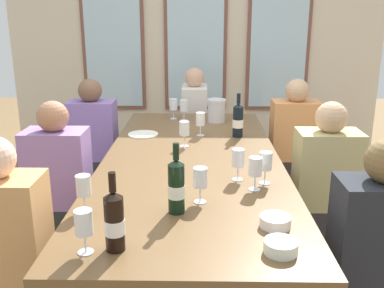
% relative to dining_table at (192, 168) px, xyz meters
% --- Properties ---
extents(ground_plane, '(12.00, 12.00, 0.00)m').
position_rel_dining_table_xyz_m(ground_plane, '(0.00, 0.00, -0.68)').
color(ground_plane, brown).
extents(back_wall_with_windows, '(4.30, 0.10, 2.90)m').
position_rel_dining_table_xyz_m(back_wall_with_windows, '(0.00, 2.60, 0.77)').
color(back_wall_with_windows, beige).
rests_on(back_wall_with_windows, ground).
extents(dining_table, '(1.10, 2.59, 0.74)m').
position_rel_dining_table_xyz_m(dining_table, '(0.00, 0.00, 0.00)').
color(dining_table, brown).
rests_on(dining_table, ground).
extents(white_plate_0, '(0.22, 0.22, 0.01)m').
position_rel_dining_table_xyz_m(white_plate_0, '(-0.37, 0.55, 0.06)').
color(white_plate_0, white).
rests_on(white_plate_0, dining_table).
extents(metal_pitcher, '(0.16, 0.16, 0.19)m').
position_rel_dining_table_xyz_m(metal_pitcher, '(0.19, 0.98, 0.16)').
color(metal_pitcher, silver).
rests_on(metal_pitcher, dining_table).
extents(wine_bottle_0, '(0.08, 0.08, 0.31)m').
position_rel_dining_table_xyz_m(wine_bottle_0, '(-0.27, -1.09, 0.18)').
color(wine_bottle_0, black).
rests_on(wine_bottle_0, dining_table).
extents(wine_bottle_1, '(0.08, 0.08, 0.32)m').
position_rel_dining_table_xyz_m(wine_bottle_1, '(0.33, 0.52, 0.18)').
color(wine_bottle_1, black).
rests_on(wine_bottle_1, dining_table).
extents(wine_bottle_2, '(0.08, 0.08, 0.33)m').
position_rel_dining_table_xyz_m(wine_bottle_2, '(-0.05, -0.76, 0.19)').
color(wine_bottle_2, black).
rests_on(wine_bottle_2, dining_table).
extents(tasting_bowl_0, '(0.13, 0.13, 0.05)m').
position_rel_dining_table_xyz_m(tasting_bowl_0, '(0.36, -1.11, 0.08)').
color(tasting_bowl_0, white).
rests_on(tasting_bowl_0, dining_table).
extents(tasting_bowl_1, '(0.13, 0.13, 0.05)m').
position_rel_dining_table_xyz_m(tasting_bowl_1, '(0.37, -0.90, 0.08)').
color(tasting_bowl_1, white).
rests_on(tasting_bowl_1, dining_table).
extents(wine_glass_0, '(0.07, 0.07, 0.17)m').
position_rel_dining_table_xyz_m(wine_glass_0, '(0.05, -0.65, 0.18)').
color(wine_glass_0, white).
rests_on(wine_glass_0, dining_table).
extents(wine_glass_1, '(0.07, 0.07, 0.17)m').
position_rel_dining_table_xyz_m(wine_glass_1, '(-0.38, -1.12, 0.18)').
color(wine_glass_1, white).
rests_on(wine_glass_1, dining_table).
extents(wine_glass_2, '(0.07, 0.07, 0.17)m').
position_rel_dining_table_xyz_m(wine_glass_2, '(-0.47, -0.76, 0.18)').
color(wine_glass_2, white).
rests_on(wine_glass_2, dining_table).
extents(wine_glass_3, '(0.07, 0.07, 0.17)m').
position_rel_dining_table_xyz_m(wine_glass_3, '(-0.17, 1.08, 0.18)').
color(wine_glass_3, white).
rests_on(wine_glass_3, dining_table).
extents(wine_glass_4, '(0.07, 0.07, 0.17)m').
position_rel_dining_table_xyz_m(wine_glass_4, '(0.26, -0.35, 0.18)').
color(wine_glass_4, white).
rests_on(wine_glass_4, dining_table).
extents(wine_glass_5, '(0.07, 0.07, 0.17)m').
position_rel_dining_table_xyz_m(wine_glass_5, '(-0.05, 0.27, 0.18)').
color(wine_glass_5, white).
rests_on(wine_glass_5, dining_table).
extents(wine_glass_6, '(0.07, 0.07, 0.17)m').
position_rel_dining_table_xyz_m(wine_glass_6, '(-0.08, 1.03, 0.18)').
color(wine_glass_6, white).
rests_on(wine_glass_6, dining_table).
extents(wine_glass_7, '(0.07, 0.07, 0.17)m').
position_rel_dining_table_xyz_m(wine_glass_7, '(0.40, -0.40, 0.18)').
color(wine_glass_7, white).
rests_on(wine_glass_7, dining_table).
extents(wine_glass_8, '(0.07, 0.07, 0.17)m').
position_rel_dining_table_xyz_m(wine_glass_8, '(0.33, -0.49, 0.18)').
color(wine_glass_8, white).
rests_on(wine_glass_8, dining_table).
extents(wine_glass_9, '(0.07, 0.07, 0.17)m').
position_rel_dining_table_xyz_m(wine_glass_9, '(0.06, 0.55, 0.18)').
color(wine_glass_9, white).
rests_on(wine_glass_9, dining_table).
extents(seated_person_0, '(0.38, 0.24, 1.11)m').
position_rel_dining_table_xyz_m(seated_person_0, '(-0.83, 0.88, -0.15)').
color(seated_person_0, '#2A2F36').
rests_on(seated_person_0, ground).
extents(seated_person_1, '(0.38, 0.24, 1.11)m').
position_rel_dining_table_xyz_m(seated_person_1, '(0.83, 0.91, -0.15)').
color(seated_person_1, '#30272B').
rests_on(seated_person_1, ground).
extents(seated_person_2, '(0.38, 0.24, 1.11)m').
position_rel_dining_table_xyz_m(seated_person_2, '(-0.83, -0.83, -0.15)').
color(seated_person_2, '#31292B').
rests_on(seated_person_2, ground).
extents(seated_person_3, '(0.38, 0.24, 1.11)m').
position_rel_dining_table_xyz_m(seated_person_3, '(0.83, -0.85, -0.15)').
color(seated_person_3, '#33332C').
rests_on(seated_person_3, ground).
extents(seated_person_4, '(0.38, 0.24, 1.11)m').
position_rel_dining_table_xyz_m(seated_person_4, '(-0.83, -0.04, -0.15)').
color(seated_person_4, '#252B2C').
rests_on(seated_person_4, ground).
extents(seated_person_5, '(0.38, 0.24, 1.11)m').
position_rel_dining_table_xyz_m(seated_person_5, '(0.83, -0.04, -0.15)').
color(seated_person_5, '#302B32').
rests_on(seated_person_5, ground).
extents(seated_person_6, '(0.24, 0.38, 1.11)m').
position_rel_dining_table_xyz_m(seated_person_6, '(0.00, 1.65, -0.15)').
color(seated_person_6, '#2E2431').
rests_on(seated_person_6, ground).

